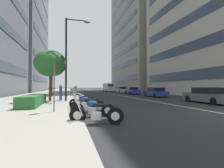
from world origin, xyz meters
TOP-DOWN VIEW (x-y plane):
  - sidewalk_right_plaza at (30.00, 11.60)m, footprint 160.00×8.24m
  - lane_centre_stripe at (35.00, 0.00)m, footprint 110.00×0.16m
  - motorcycle_second_in_row at (-0.09, 7.02)m, footprint 0.92×2.05m
  - motorcycle_nearest_camera at (1.42, 6.95)m, footprint 0.93×2.03m
  - motorcycle_by_sign_pole at (2.73, 7.06)m, footprint 1.20×1.85m
  - motorcycle_far_end_row at (4.21, 7.05)m, footprint 1.21×2.00m
  - car_lead_in_lane at (5.17, -3.85)m, footprint 4.46×1.95m
  - car_following_behind at (14.03, -3.87)m, footprint 4.25×1.94m
  - car_approaching_light at (21.99, -3.60)m, footprint 4.30×1.94m
  - car_mid_block_traffic at (29.50, -3.84)m, footprint 4.27×1.97m
  - delivery_van_ahead at (39.98, -3.35)m, footprint 5.88×2.18m
  - parking_sign_by_curb at (2.56, 8.77)m, footprint 0.32×0.06m
  - street_lamp_with_banners at (8.87, 7.97)m, footprint 1.26×2.27m
  - clipped_hedge_bed at (6.03, 10.46)m, footprint 4.74×1.10m
  - street_tree_near_plaza_corner at (8.98, 9.65)m, footprint 2.78×2.78m
  - street_tree_mid_sidewalk at (18.07, 10.40)m, footprint 3.84×3.84m
  - pedestrian_on_plaza at (9.80, 8.80)m, footprint 0.42×0.29m
  - office_tower_far_left_down_avenue at (45.34, -19.82)m, footprint 27.93×20.78m
  - office_tower_behind_plaza at (51.35, 26.32)m, footprint 30.83×19.30m

SIDE VIEW (x-z plane):
  - lane_centre_stripe at x=35.00m, z-range 0.00..0.01m
  - sidewalk_right_plaza at x=30.00m, z-range 0.00..0.15m
  - motorcycle_by_sign_pole at x=2.73m, z-range -0.13..0.94m
  - motorcycle_nearest_camera at x=1.42m, z-range -0.13..0.97m
  - motorcycle_second_in_row at x=-0.09m, z-range -0.13..0.98m
  - motorcycle_far_end_row at x=4.21m, z-range -0.30..1.19m
  - clipped_hedge_bed at x=6.03m, z-range 0.15..0.86m
  - car_following_behind at x=14.03m, z-range -0.04..1.29m
  - car_lead_in_lane at x=5.17m, z-range -0.06..1.33m
  - car_approaching_light at x=21.99m, z-range -0.04..1.32m
  - car_mid_block_traffic at x=29.50m, z-range -0.03..1.40m
  - pedestrian_on_plaza at x=9.80m, z-range 0.15..1.70m
  - delivery_van_ahead at x=39.98m, z-range 0.09..2.53m
  - parking_sign_by_curb at x=2.56m, z-range 0.47..3.06m
  - street_tree_near_plaza_corner at x=8.98m, z-range 1.25..5.83m
  - street_tree_mid_sidewalk at x=18.07m, z-range 1.54..7.59m
  - street_lamp_with_banners at x=8.87m, z-range 0.95..8.58m
  - office_tower_behind_plaza at x=51.35m, z-range 0.00..46.87m
  - office_tower_far_left_down_avenue at x=45.34m, z-range 0.00..51.49m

